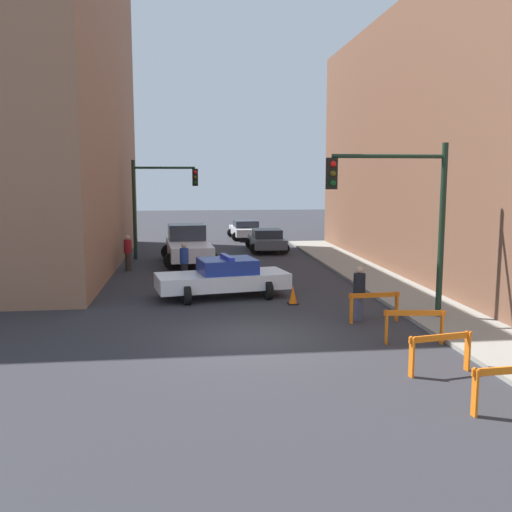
% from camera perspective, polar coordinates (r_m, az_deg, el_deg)
% --- Properties ---
extents(ground_plane, '(120.00, 120.00, 0.00)m').
position_cam_1_polar(ground_plane, '(15.59, -0.54, -8.19)').
color(ground_plane, '#2D2D33').
extents(sidewalk_right, '(2.40, 44.00, 0.12)m').
position_cam_1_polar(sidewalk_right, '(17.37, 20.40, -6.81)').
color(sidewalk_right, gray).
rests_on(sidewalk_right, ground_plane).
extents(traffic_light_near, '(3.64, 0.35, 5.20)m').
position_cam_1_polar(traffic_light_near, '(17.41, 14.68, 5.04)').
color(traffic_light_near, black).
rests_on(traffic_light_near, sidewalk_right).
extents(traffic_light_far, '(3.44, 0.35, 5.20)m').
position_cam_1_polar(traffic_light_far, '(30.54, -10.05, 6.05)').
color(traffic_light_far, black).
rests_on(traffic_light_far, ground_plane).
extents(police_car, '(4.96, 2.89, 1.52)m').
position_cam_1_polar(police_car, '(20.64, -3.27, -2.14)').
color(police_car, white).
rests_on(police_car, ground_plane).
extents(white_truck, '(2.91, 5.54, 1.90)m').
position_cam_1_polar(white_truck, '(28.94, -6.81, 1.07)').
color(white_truck, silver).
rests_on(white_truck, ground_plane).
extents(parked_car_near, '(2.31, 4.32, 1.31)m').
position_cam_1_polar(parked_car_near, '(33.37, 1.09, 1.63)').
color(parked_car_near, '#474C51').
rests_on(parked_car_near, ground_plane).
extents(parked_car_mid, '(2.40, 4.38, 1.31)m').
position_cam_1_polar(parked_car_mid, '(40.03, -1.06, 2.68)').
color(parked_car_mid, silver).
rests_on(parked_car_mid, ground_plane).
extents(pedestrian_crossing, '(0.49, 0.49, 1.66)m').
position_cam_1_polar(pedestrian_crossing, '(23.49, -7.19, -0.63)').
color(pedestrian_crossing, black).
rests_on(pedestrian_crossing, ground_plane).
extents(pedestrian_corner, '(0.40, 0.40, 1.66)m').
position_cam_1_polar(pedestrian_corner, '(27.06, -12.69, 0.37)').
color(pedestrian_corner, '#382D23').
rests_on(pedestrian_corner, ground_plane).
extents(pedestrian_sidewalk, '(0.50, 0.50, 1.66)m').
position_cam_1_polar(pedestrian_sidewalk, '(17.56, 10.28, -3.59)').
color(pedestrian_sidewalk, '#474C66').
rests_on(pedestrian_sidewalk, ground_plane).
extents(barrier_front, '(1.60, 0.25, 0.90)m').
position_cam_1_polar(barrier_front, '(11.65, 24.17, -11.36)').
color(barrier_front, orange).
rests_on(barrier_front, ground_plane).
extents(barrier_mid, '(1.58, 0.44, 0.90)m').
position_cam_1_polar(barrier_mid, '(13.33, 17.96, -8.63)').
color(barrier_mid, orange).
rests_on(barrier_mid, ground_plane).
extents(barrier_back, '(1.59, 0.34, 0.90)m').
position_cam_1_polar(barrier_back, '(15.44, 15.55, -6.28)').
color(barrier_back, orange).
rests_on(barrier_back, ground_plane).
extents(barrier_corner, '(1.60, 0.28, 0.90)m').
position_cam_1_polar(barrier_corner, '(17.43, 11.74, -4.54)').
color(barrier_corner, orange).
rests_on(barrier_corner, ground_plane).
extents(traffic_cone, '(0.36, 0.36, 0.66)m').
position_cam_1_polar(traffic_cone, '(19.56, 3.72, -3.92)').
color(traffic_cone, black).
rests_on(traffic_cone, ground_plane).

